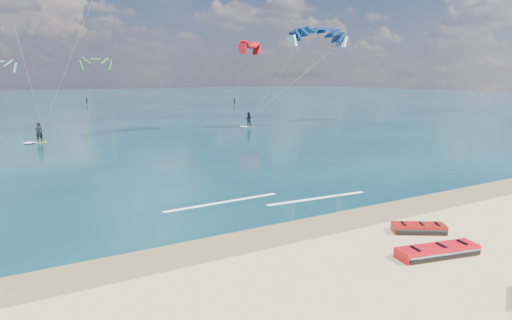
{
  "coord_description": "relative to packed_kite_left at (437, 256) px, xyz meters",
  "views": [
    {
      "loc": [
        -8.78,
        -11.56,
        6.25
      ],
      "look_at": [
        2.75,
        8.0,
        2.02
      ],
      "focal_mm": 32.0,
      "sensor_mm": 36.0,
      "label": 1
    }
  ],
  "objects": [
    {
      "name": "shoreline_foam",
      "position": [
        -1.31,
        9.01,
        0.05
      ],
      "size": [
        10.55,
        2.36,
        0.01
      ],
      "color": "white",
      "rests_on": "ground"
    },
    {
      "name": "kitesurfer_far",
      "position": [
        17.42,
        35.72,
        6.57
      ],
      "size": [
        11.93,
        7.72,
        12.8
      ],
      "rotation": [
        0.0,
        0.0,
        -0.24
      ],
      "color": "#9AB81B",
      "rests_on": "sea"
    },
    {
      "name": "wet_sand_strip",
      "position": [
        -4.37,
        4.78,
        0.0
      ],
      "size": [
        320.0,
        2.4,
        0.01
      ],
      "primitive_type": "cube",
      "color": "brown",
      "rests_on": "ground"
    },
    {
      "name": "packed_kite_left",
      "position": [
        0.0,
        0.0,
        0.0
      ],
      "size": [
        3.43,
        1.86,
        0.43
      ],
      "primitive_type": null,
      "rotation": [
        0.0,
        0.0,
        -0.22
      ],
      "color": "red",
      "rests_on": "ground"
    },
    {
      "name": "sea",
      "position": [
        -4.37,
        105.78,
        0.02
      ],
      "size": [
        320.0,
        200.0,
        0.04
      ],
      "primitive_type": "cube",
      "color": "#082130",
      "rests_on": "ground"
    },
    {
      "name": "distant_kites",
      "position": [
        -10.19,
        84.64,
        5.56
      ],
      "size": [
        85.4,
        38.11,
        13.21
      ],
      "color": "#2B80BB",
      "rests_on": "ground"
    },
    {
      "name": "packed_kite_mid",
      "position": [
        1.42,
        2.01,
        0.0
      ],
      "size": [
        2.53,
        2.19,
        0.41
      ],
      "primitive_type": null,
      "rotation": [
        0.0,
        0.0,
        -0.58
      ],
      "color": "#A20F0B",
      "rests_on": "ground"
    },
    {
      "name": "kitesurfer_main",
      "position": [
        -8.43,
        33.57,
        9.02
      ],
      "size": [
        9.33,
        9.18,
        17.41
      ],
      "rotation": [
        0.0,
        0.0,
        0.34
      ],
      "color": "#C4CC18",
      "rests_on": "sea"
    },
    {
      "name": "ground",
      "position": [
        -4.37,
        41.78,
        0.0
      ],
      "size": [
        320.0,
        320.0,
        0.0
      ],
      "primitive_type": "plane",
      "color": "tan",
      "rests_on": "ground"
    }
  ]
}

